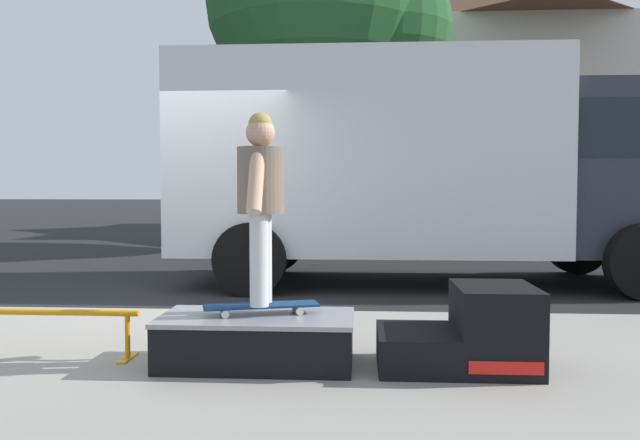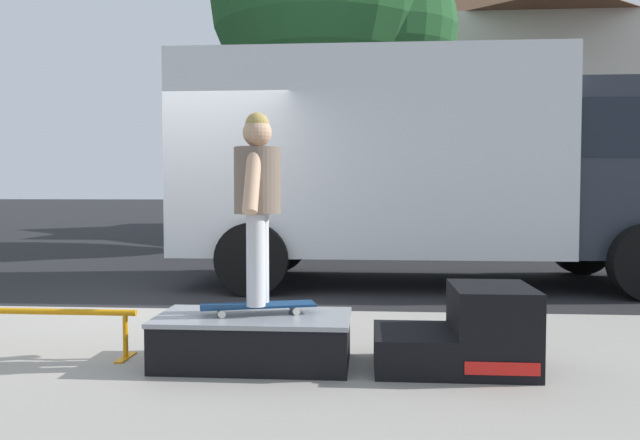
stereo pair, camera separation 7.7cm
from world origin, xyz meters
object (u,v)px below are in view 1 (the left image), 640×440
(box_truck, at_px, (435,160))
(skateboard, at_px, (261,306))
(kicker_ramp, at_px, (470,334))
(grind_rail, at_px, (35,321))
(skater_kid, at_px, (261,192))
(skate_box, at_px, (257,338))
(street_tree_main, at_px, (331,11))

(box_truck, bearing_deg, skateboard, -110.38)
(skateboard, height_order, box_truck, box_truck)
(skateboard, distance_m, box_truck, 5.02)
(kicker_ramp, relative_size, skateboard, 1.28)
(grind_rail, distance_m, skateboard, 1.62)
(skater_kid, bearing_deg, grind_rail, 178.72)
(skater_kid, bearing_deg, skate_box, -118.05)
(skate_box, xyz_separation_m, box_truck, (1.72, 4.62, 1.40))
(skateboard, bearing_deg, skater_kid, 0.00)
(grind_rail, height_order, street_tree_main, street_tree_main)
(skate_box, distance_m, street_tree_main, 10.67)
(skater_kid, relative_size, box_truck, 0.19)
(kicker_ramp, distance_m, box_truck, 4.82)
(skate_box, bearing_deg, street_tree_main, 89.56)
(grind_rail, bearing_deg, skateboard, -1.28)
(skate_box, relative_size, kicker_ramp, 1.27)
(skater_kid, bearing_deg, street_tree_main, 89.70)
(skater_kid, distance_m, box_truck, 4.90)
(skateboard, bearing_deg, grind_rail, 178.72)
(skater_kid, height_order, street_tree_main, street_tree_main)
(box_truck, xyz_separation_m, street_tree_main, (-1.65, 4.90, 3.41))
(skate_box, xyz_separation_m, skater_kid, (0.02, 0.04, 0.99))
(grind_rail, xyz_separation_m, skater_kid, (1.61, -0.04, 0.91))
(grind_rail, bearing_deg, kicker_ramp, -1.49)
(grind_rail, relative_size, box_truck, 0.21)
(kicker_ramp, bearing_deg, skate_box, 179.99)
(grind_rail, height_order, box_truck, box_truck)
(skater_kid, xyz_separation_m, box_truck, (1.70, 4.57, 0.41))
(kicker_ramp, xyz_separation_m, street_tree_main, (-1.35, 9.52, 4.77))
(skateboard, height_order, skater_kid, skater_kid)
(skate_box, distance_m, grind_rail, 1.59)
(street_tree_main, bearing_deg, box_truck, -71.41)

